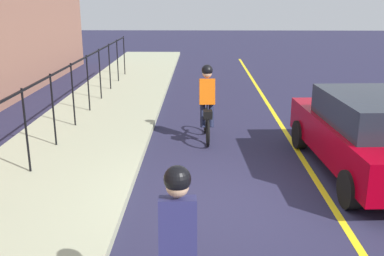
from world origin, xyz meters
The scene contains 7 objects.
ground_plane centered at (0.00, 0.00, 0.00)m, with size 80.00×80.00×0.00m, color #23223B.
lane_line_centre centered at (0.00, -1.60, 0.00)m, with size 36.00×0.12×0.01m, color yellow.
sidewalk centered at (0.00, 3.40, 0.07)m, with size 40.00×3.20×0.15m, color #9FA384.
iron_fence centered at (1.00, 3.80, 1.31)m, with size 21.97×0.04×1.60m.
cyclist_lead centered at (3.39, 0.43, 0.91)m, with size 1.71×0.37×1.83m.
cyclist_follow centered at (-2.98, 0.80, 0.91)m, with size 1.71×0.37×1.83m.
patrol_sedan centered at (1.38, -2.61, 0.82)m, with size 4.49×2.12×1.58m.
Camera 1 is at (-6.75, 0.60, 3.32)m, focal length 41.46 mm.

